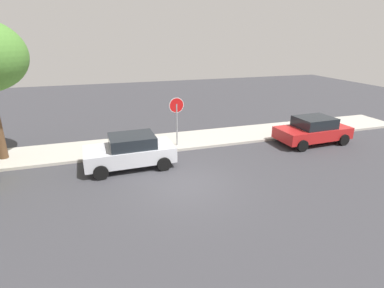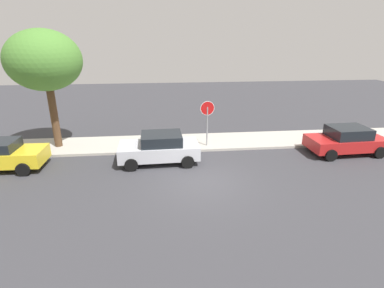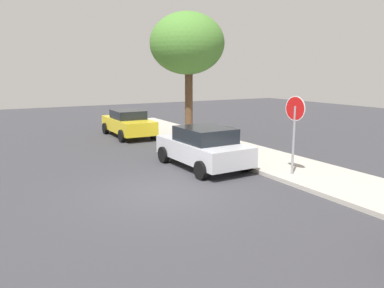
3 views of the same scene
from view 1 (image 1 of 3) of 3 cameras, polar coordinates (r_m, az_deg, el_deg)
The scene contains 5 objects.
ground_plane at distance 12.50m, azimuth -1.24°, elevation -7.74°, with size 60.00×60.00×0.00m, color #38383D.
sidewalk_curb at distance 17.12m, azimuth -6.18°, elevation 0.21°, with size 32.00×2.91×0.14m, color #B2ADA3.
stop_sign at distance 16.02m, azimuth -2.94°, elevation 5.81°, with size 0.81×0.09×2.76m.
parked_car_silver at distance 14.16m, azimuth -11.68°, elevation -1.29°, with size 4.12×2.22×1.53m.
parked_car_red at distance 18.34m, azimuth 22.03°, elevation 2.48°, with size 4.22×2.23×1.52m.
Camera 1 is at (-3.11, -10.64, 5.79)m, focal length 28.00 mm.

